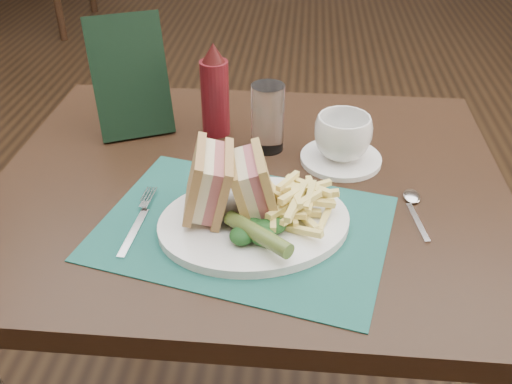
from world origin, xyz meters
TOP-DOWN VIEW (x-y plane):
  - floor at (0.00, 0.00)m, footprint 7.00×7.00m
  - table_main at (0.00, -0.50)m, footprint 0.90×0.75m
  - placemat at (0.00, -0.64)m, footprint 0.50×0.41m
  - plate at (0.02, -0.64)m, footprint 0.36×0.32m
  - sandwich_half_a at (-0.07, -0.63)m, footprint 0.09×0.12m
  - sandwich_half_b at (-0.00, -0.62)m, footprint 0.10×0.12m
  - kale_garnish at (0.03, -0.69)m, footprint 0.11×0.08m
  - pickle_spear at (0.03, -0.70)m, footprint 0.11×0.10m
  - fries_pile at (0.09, -0.62)m, footprint 0.18×0.20m
  - fork at (-0.16, -0.64)m, footprint 0.04×0.17m
  - spoon at (0.28, -0.58)m, footprint 0.06×0.15m
  - saucer at (0.16, -0.42)m, footprint 0.17×0.17m
  - coffee_cup at (0.16, -0.42)m, footprint 0.13×0.13m
  - drinking_glass at (0.02, -0.39)m, footprint 0.08×0.08m
  - ketchup_bottle at (-0.08, -0.33)m, footprint 0.07×0.07m
  - check_presenter at (-0.25, -0.34)m, footprint 0.17×0.14m

SIDE VIEW (x-z plane):
  - floor at x=0.00m, z-range 0.00..0.00m
  - table_main at x=0.00m, z-range 0.00..0.75m
  - placemat at x=0.00m, z-range 0.75..0.75m
  - spoon at x=0.28m, z-range 0.75..0.76m
  - saucer at x=0.16m, z-range 0.75..0.76m
  - fork at x=-0.16m, z-range 0.75..0.76m
  - plate at x=0.02m, z-range 0.75..0.77m
  - kale_garnish at x=0.03m, z-range 0.77..0.79m
  - pickle_spear at x=0.03m, z-range 0.78..0.80m
  - fries_pile at x=0.09m, z-range 0.77..0.83m
  - coffee_cup at x=0.16m, z-range 0.76..0.84m
  - drinking_glass at x=0.02m, z-range 0.75..0.88m
  - sandwich_half_b at x=0.00m, z-range 0.77..0.87m
  - sandwich_half_a at x=-0.07m, z-range 0.77..0.88m
  - ketchup_bottle at x=-0.08m, z-range 0.75..0.94m
  - check_presenter at x=-0.25m, z-range 0.75..0.98m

